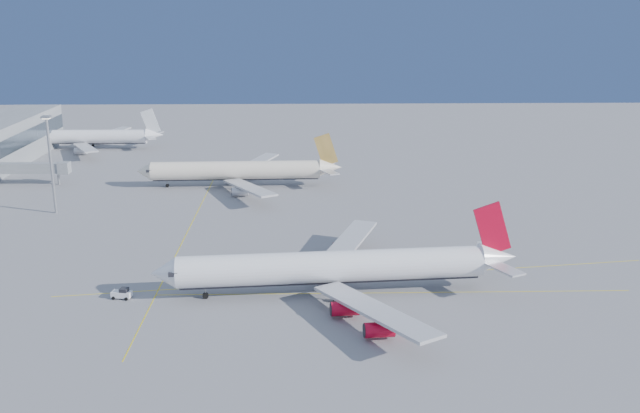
{
  "coord_description": "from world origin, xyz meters",
  "views": [
    {
      "loc": [
        -12.14,
        -138.86,
        52.83
      ],
      "look_at": [
        -8.21,
        21.41,
        7.0
      ],
      "focal_mm": 40.0,
      "sensor_mm": 36.0,
      "label": 1
    }
  ],
  "objects_px": {
    "pushback_tug": "(122,294)",
    "light_mast": "(50,156)",
    "airliner_third": "(88,137)",
    "airliner_virgin": "(339,267)",
    "airliner_etihad": "(240,171)"
  },
  "relations": [
    {
      "from": "pushback_tug",
      "to": "light_mast",
      "type": "bearing_deg",
      "value": 128.62
    },
    {
      "from": "airliner_third",
      "to": "pushback_tug",
      "type": "height_order",
      "value": "airliner_third"
    },
    {
      "from": "airliner_virgin",
      "to": "airliner_third",
      "type": "distance_m",
      "value": 165.4
    },
    {
      "from": "airliner_third",
      "to": "pushback_tug",
      "type": "relative_size",
      "value": 14.75
    },
    {
      "from": "light_mast",
      "to": "pushback_tug",
      "type": "bearing_deg",
      "value": -61.42
    },
    {
      "from": "airliner_virgin",
      "to": "light_mast",
      "type": "relative_size",
      "value": 2.72
    },
    {
      "from": "pushback_tug",
      "to": "airliner_third",
      "type": "bearing_deg",
      "value": 118.23
    },
    {
      "from": "airliner_virgin",
      "to": "pushback_tug",
      "type": "height_order",
      "value": "airliner_virgin"
    },
    {
      "from": "airliner_etihad",
      "to": "pushback_tug",
      "type": "bearing_deg",
      "value": -101.8
    },
    {
      "from": "airliner_etihad",
      "to": "airliner_third",
      "type": "xyz_separation_m",
      "value": [
        -61.82,
        58.41,
        -0.24
      ]
    },
    {
      "from": "airliner_etihad",
      "to": "airliner_third",
      "type": "relative_size",
      "value": 1.08
    },
    {
      "from": "airliner_etihad",
      "to": "airliner_third",
      "type": "distance_m",
      "value": 85.05
    },
    {
      "from": "airliner_third",
      "to": "pushback_tug",
      "type": "bearing_deg",
      "value": -71.77
    },
    {
      "from": "airliner_virgin",
      "to": "light_mast",
      "type": "distance_m",
      "value": 90.77
    },
    {
      "from": "airliner_virgin",
      "to": "airliner_etihad",
      "type": "xyz_separation_m",
      "value": [
        -25.32,
        82.18,
        -0.3
      ]
    }
  ]
}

